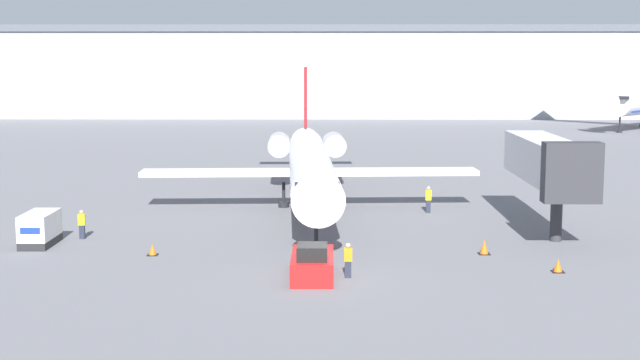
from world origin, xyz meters
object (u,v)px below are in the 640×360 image
object	(u,v)px
pushback_tug	(313,264)
luggage_cart	(40,229)
worker_near_tug	(348,260)
worker_on_apron	(82,224)
worker_by_wing	(428,199)
airplane_main	(310,162)
traffic_cone_right	(484,247)
traffic_cone_left	(153,250)
traffic_cone_mid	(558,266)
jet_bridge	(547,161)

from	to	relation	value
pushback_tug	luggage_cart	bearing A→B (deg)	155.10
worker_near_tug	worker_on_apron	distance (m)	18.34
luggage_cart	worker_near_tug	distance (m)	19.23
worker_by_wing	worker_on_apron	bearing A→B (deg)	-157.08
airplane_main	worker_by_wing	world-z (taller)	airplane_main
airplane_main	luggage_cart	bearing A→B (deg)	-140.41
worker_near_tug	worker_on_apron	world-z (taller)	worker_on_apron
worker_on_apron	traffic_cone_right	bearing A→B (deg)	-9.51
airplane_main	worker_by_wing	xyz separation A→B (m)	(8.33, -1.65, -2.35)
airplane_main	traffic_cone_left	xyz separation A→B (m)	(-8.36, -15.26, -3.05)
luggage_cart	traffic_cone_mid	distance (m)	29.11
worker_on_apron	traffic_cone_mid	size ratio (longest dim) A/B	2.55
traffic_cone_right	luggage_cart	bearing A→B (deg)	175.34
airplane_main	traffic_cone_mid	size ratio (longest dim) A/B	46.97
worker_by_wing	airplane_main	bearing A→B (deg)	168.80
worker_by_wing	jet_bridge	size ratio (longest dim) A/B	0.14
luggage_cart	traffic_cone_left	distance (m)	7.50
luggage_cart	traffic_cone_right	bearing A→B (deg)	-4.66
pushback_tug	luggage_cart	xyz separation A→B (m)	(-15.97, 7.41, 0.27)
worker_near_tug	traffic_cone_left	bearing A→B (deg)	155.33
traffic_cone_mid	worker_on_apron	bearing A→B (deg)	163.11
airplane_main	pushback_tug	xyz separation A→B (m)	(0.57, -20.14, -2.65)
pushback_tug	traffic_cone_left	world-z (taller)	pushback_tug
airplane_main	worker_by_wing	size ratio (longest dim) A/B	17.24
traffic_cone_left	traffic_cone_mid	world-z (taller)	traffic_cone_mid
luggage_cart	traffic_cone_mid	bearing A→B (deg)	-12.27
traffic_cone_mid	pushback_tug	bearing A→B (deg)	-174.38
worker_by_wing	jet_bridge	world-z (taller)	jet_bridge
luggage_cart	worker_near_tug	size ratio (longest dim) A/B	1.94
airplane_main	worker_by_wing	bearing A→B (deg)	-11.20
airplane_main	jet_bridge	bearing A→B (deg)	-29.90
worker_near_tug	luggage_cart	bearing A→B (deg)	157.22
luggage_cart	worker_by_wing	size ratio (longest dim) A/B	1.81
airplane_main	luggage_cart	size ratio (longest dim) A/B	9.54
pushback_tug	worker_by_wing	size ratio (longest dim) A/B	2.54
pushback_tug	worker_by_wing	distance (m)	20.06
worker_by_wing	traffic_cone_right	size ratio (longest dim) A/B	2.30
traffic_cone_left	traffic_cone_right	world-z (taller)	traffic_cone_right
pushback_tug	worker_on_apron	world-z (taller)	pushback_tug
pushback_tug	jet_bridge	world-z (taller)	jet_bridge
jet_bridge	pushback_tug	bearing A→B (deg)	-140.93
pushback_tug	luggage_cart	distance (m)	17.60
worker_by_wing	jet_bridge	distance (m)	10.10
traffic_cone_left	traffic_cone_right	bearing A→B (deg)	1.44
pushback_tug	worker_on_apron	size ratio (longest dim) A/B	2.71
traffic_cone_left	traffic_cone_right	size ratio (longest dim) A/B	0.78
worker_by_wing	traffic_cone_right	bearing A→B (deg)	-82.79
jet_bridge	luggage_cart	bearing A→B (deg)	-172.12
worker_by_wing	traffic_cone_right	xyz separation A→B (m)	(1.66, -13.15, -0.61)
jet_bridge	traffic_cone_right	bearing A→B (deg)	-127.83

